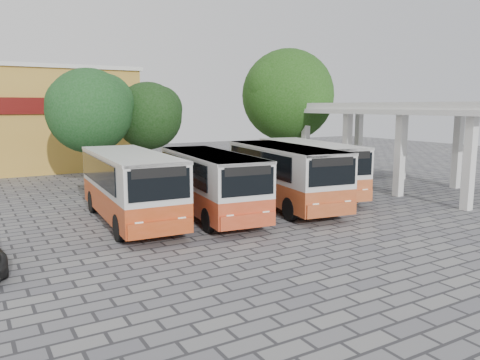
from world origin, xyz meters
TOP-DOWN VIEW (x-y plane):
  - ground at (0.00, 0.00)m, footprint 90.00×90.00m
  - terminal_shelter at (10.50, 4.00)m, footprint 6.80×15.80m
  - shophouse_block at (-11.00, 25.99)m, footprint 20.40×10.40m
  - bus_far_left at (-7.50, 3.59)m, footprint 3.13×8.83m
  - bus_centre_left at (-3.85, 2.83)m, footprint 3.46×8.59m
  - bus_centre_right at (0.39, 2.79)m, footprint 3.84×9.05m
  - bus_far_right at (3.40, 4.52)m, footprint 4.11×9.01m
  - tree_left at (-6.83, 13.39)m, footprint 5.50×5.24m
  - tree_middle at (-2.50, 14.86)m, footprint 4.89×4.66m
  - tree_right at (8.07, 12.98)m, footprint 7.37×7.02m

SIDE VIEW (x-z plane):
  - ground at x=0.00m, z-range 0.00..0.00m
  - bus_centre_left at x=-3.85m, z-range 0.24..3.24m
  - bus_far_right at x=3.40m, z-range 0.24..3.36m
  - bus_far_left at x=-7.50m, z-range 0.25..3.38m
  - bus_centre_right at x=0.39m, z-range 0.25..3.40m
  - shophouse_block at x=-11.00m, z-range 0.01..8.31m
  - tree_middle at x=-2.50m, z-range 1.24..8.09m
  - terminal_shelter at x=10.50m, z-range 2.21..7.61m
  - tree_left at x=-6.83m, z-range 1.30..8.81m
  - tree_right at x=8.07m, z-range 1.48..10.99m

